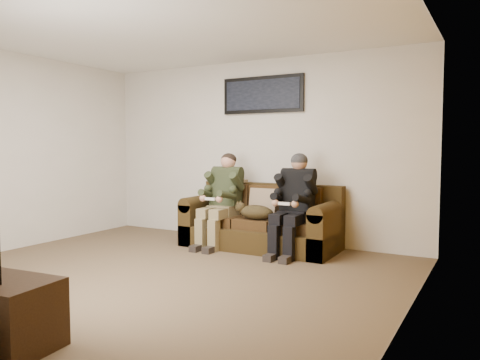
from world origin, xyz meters
The scene contains 13 objects.
floor centered at (0.00, 0.00, 0.00)m, with size 5.00×5.00×0.00m, color brown.
ceiling centered at (0.00, 0.00, 2.60)m, with size 5.00×5.00×0.00m, color silver.
wall_back centered at (0.00, 2.25, 1.30)m, with size 5.00×5.00×0.00m, color beige.
wall_left centered at (-2.50, 0.00, 1.30)m, with size 4.50×4.50×0.00m, color beige.
wall_right centered at (2.50, 0.00, 1.30)m, with size 4.50×4.50×0.00m, color beige.
accent_wall_right centered at (2.49, 0.00, 1.30)m, with size 4.50×4.50×0.00m, color #AA6C11.
sofa centered at (0.33, 1.82, 0.32)m, with size 2.07×0.89×0.85m.
throw_pillow centered at (0.33, 1.86, 0.60)m, with size 0.39×0.11×0.38m, color #8F775E.
throw_blanket centered at (-0.30, 2.08, 0.85)m, with size 0.42×0.21×0.08m, color tan.
person_left centered at (-0.20, 1.65, 0.71)m, with size 0.51×0.87×1.27m.
person_right centered at (0.86, 1.65, 0.71)m, with size 0.51×0.86×1.28m.
cat centered at (0.35, 1.56, 0.51)m, with size 0.66×0.26×0.24m.
framed_poster centered at (0.13, 2.22, 2.10)m, with size 1.25×0.05×0.52m.
Camera 1 is at (3.12, -3.81, 1.35)m, focal length 35.00 mm.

